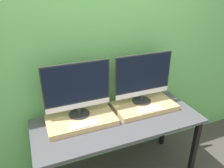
{
  "coord_description": "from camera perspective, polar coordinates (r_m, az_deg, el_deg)",
  "views": [
    {
      "loc": [
        -0.78,
        -1.37,
        2.1
      ],
      "look_at": [
        0.0,
        0.54,
        1.13
      ],
      "focal_mm": 35.0,
      "sensor_mm": 36.0,
      "label": 1
    }
  ],
  "objects": [
    {
      "name": "keyboard_left",
      "position": [
        2.15,
        -7.21,
        -10.33
      ],
      "size": [
        0.26,
        0.11,
        0.01
      ],
      "color": "silver",
      "rests_on": "wooden_riser_left"
    },
    {
      "name": "wooden_riser_right",
      "position": [
        2.51,
        8.45,
        -5.73
      ],
      "size": [
        0.69,
        0.38,
        0.06
      ],
      "color": "tan",
      "rests_on": "workbench"
    },
    {
      "name": "wall_back",
      "position": [
        2.43,
        -2.27,
        5.88
      ],
      "size": [
        8.0,
        0.04,
        2.6
      ],
      "color": "#66B75B",
      "rests_on": "ground_plane"
    },
    {
      "name": "monitor_right",
      "position": [
        2.42,
        8.11,
        1.8
      ],
      "size": [
        0.67,
        0.22,
        0.57
      ],
      "color": "#282828",
      "rests_on": "wooden_riser_right"
    },
    {
      "name": "keyboard_right",
      "position": [
        2.4,
        10.0,
        -6.4
      ],
      "size": [
        0.26,
        0.11,
        0.01
      ],
      "color": "silver",
      "rests_on": "wooden_riser_right"
    },
    {
      "name": "workbench",
      "position": [
        2.35,
        1.66,
        -11.05
      ],
      "size": [
        1.75,
        0.72,
        0.8
      ],
      "color": "#47474C",
      "rests_on": "ground_plane"
    },
    {
      "name": "monitor_left",
      "position": [
        2.17,
        -9.02,
        -1.11
      ],
      "size": [
        0.67,
        0.22,
        0.57
      ],
      "color": "#282828",
      "rests_on": "wooden_riser_left"
    },
    {
      "name": "wooden_riser_left",
      "position": [
        2.27,
        -8.03,
        -9.34
      ],
      "size": [
        0.69,
        0.38,
        0.06
      ],
      "color": "tan",
      "rests_on": "workbench"
    }
  ]
}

